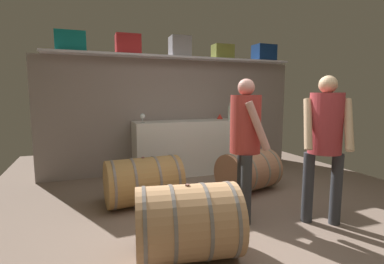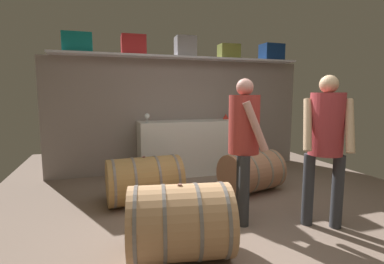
# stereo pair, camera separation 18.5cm
# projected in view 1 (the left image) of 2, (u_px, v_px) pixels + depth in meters

# --- Properties ---
(ground_plane) EXTENTS (5.73, 8.35, 0.02)m
(ground_plane) POSITION_uv_depth(u_px,v_px,m) (226.00, 209.00, 3.43)
(ground_plane) COLOR #7F6A5C
(back_wall_panel) EXTENTS (4.53, 0.10, 1.93)m
(back_wall_panel) POSITION_uv_depth(u_px,v_px,m) (176.00, 116.00, 5.09)
(back_wall_panel) COLOR gray
(back_wall_panel) RESTS_ON ground
(high_shelf_board) EXTENTS (4.16, 0.40, 0.03)m
(high_shelf_board) POSITION_uv_depth(u_px,v_px,m) (178.00, 58.00, 4.83)
(high_shelf_board) COLOR silver
(high_shelf_board) RESTS_ON back_wall_panel
(toolcase_teal) EXTENTS (0.43, 0.21, 0.29)m
(toolcase_teal) POSITION_uv_depth(u_px,v_px,m) (71.00, 41.00, 4.22)
(toolcase_teal) COLOR #107C7C
(toolcase_teal) RESTS_ON high_shelf_board
(toolcase_red) EXTENTS (0.38, 0.29, 0.30)m
(toolcase_red) POSITION_uv_depth(u_px,v_px,m) (128.00, 45.00, 4.51)
(toolcase_red) COLOR red
(toolcase_red) RESTS_ON high_shelf_board
(toolcase_grey) EXTENTS (0.34, 0.31, 0.33)m
(toolcase_grey) POSITION_uv_depth(u_px,v_px,m) (180.00, 47.00, 4.81)
(toolcase_grey) COLOR #949399
(toolcase_grey) RESTS_ON high_shelf_board
(toolcase_olive) EXTENTS (0.36, 0.26, 0.25)m
(toolcase_olive) POSITION_uv_depth(u_px,v_px,m) (223.00, 52.00, 5.10)
(toolcase_olive) COLOR olive
(toolcase_olive) RESTS_ON high_shelf_board
(toolcase_navy) EXTENTS (0.40, 0.29, 0.30)m
(toolcase_navy) POSITION_uv_depth(u_px,v_px,m) (264.00, 53.00, 5.40)
(toolcase_navy) COLOR navy
(toolcase_navy) RESTS_ON high_shelf_board
(work_cabinet) EXTENTS (1.81, 0.52, 0.91)m
(work_cabinet) POSITION_uv_depth(u_px,v_px,m) (188.00, 147.00, 4.89)
(work_cabinet) COLOR white
(work_cabinet) RESTS_ON ground
(wine_bottle_clear) EXTENTS (0.07, 0.07, 0.30)m
(wine_bottle_clear) POSITION_uv_depth(u_px,v_px,m) (230.00, 112.00, 4.95)
(wine_bottle_clear) COLOR #B7C5B5
(wine_bottle_clear) RESTS_ON work_cabinet
(wine_glass) EXTENTS (0.08, 0.08, 0.14)m
(wine_glass) POSITION_uv_depth(u_px,v_px,m) (143.00, 116.00, 4.46)
(wine_glass) COLOR white
(wine_glass) RESTS_ON work_cabinet
(red_funnel) EXTENTS (0.11, 0.11, 0.09)m
(red_funnel) POSITION_uv_depth(u_px,v_px,m) (220.00, 116.00, 5.20)
(red_funnel) COLOR red
(red_funnel) RESTS_ON work_cabinet
(wine_barrel_near) EXTENTS (0.91, 0.72, 0.57)m
(wine_barrel_near) POSITION_uv_depth(u_px,v_px,m) (248.00, 171.00, 4.02)
(wine_barrel_near) COLOR #A27354
(wine_barrel_near) RESTS_ON ground
(wine_barrel_far) EXTENTS (0.92, 0.62, 0.59)m
(wine_barrel_far) POSITION_uv_depth(u_px,v_px,m) (143.00, 181.00, 3.51)
(wine_barrel_far) COLOR #A67C46
(wine_barrel_far) RESTS_ON ground
(wine_barrel_flank) EXTENTS (0.92, 0.74, 0.63)m
(wine_barrel_flank) POSITION_uv_depth(u_px,v_px,m) (187.00, 222.00, 2.34)
(wine_barrel_flank) COLOR tan
(wine_barrel_flank) RESTS_ON ground
(tasting_cup) EXTENTS (0.06, 0.06, 0.04)m
(tasting_cup) POSITION_uv_depth(u_px,v_px,m) (248.00, 150.00, 3.98)
(tasting_cup) COLOR red
(tasting_cup) RESTS_ON wine_barrel_near
(winemaker_pouring) EXTENTS (0.41, 0.49, 1.50)m
(winemaker_pouring) POSITION_uv_depth(u_px,v_px,m) (246.00, 135.00, 3.02)
(winemaker_pouring) COLOR #2E3033
(winemaker_pouring) RESTS_ON ground
(visitor_tasting) EXTENTS (0.51, 0.47, 1.52)m
(visitor_tasting) POSITION_uv_depth(u_px,v_px,m) (325.00, 135.00, 2.91)
(visitor_tasting) COLOR #33353B
(visitor_tasting) RESTS_ON ground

